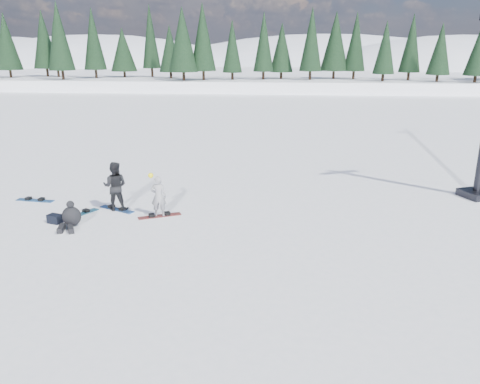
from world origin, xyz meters
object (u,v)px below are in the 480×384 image
(snowboarder_woman, at_px, (158,196))
(snowboarder_man, at_px, (115,186))
(gear_bag, at_px, (55,219))
(snowboard_loose_c, at_px, (35,200))
(seated_rider, at_px, (71,217))
(snowboard_loose_a, at_px, (80,214))

(snowboarder_woman, distance_m, snowboarder_man, 1.83)
(gear_bag, bearing_deg, snowboard_loose_c, 130.77)
(seated_rider, bearing_deg, gear_bag, 137.94)
(seated_rider, bearing_deg, snowboard_loose_a, 79.46)
(seated_rider, xyz_separation_m, snowboard_loose_c, (-2.63, 2.49, -0.32))
(snowboarder_woman, xyz_separation_m, seated_rider, (-2.64, -1.24, -0.41))
(seated_rider, bearing_deg, snowboard_loose_c, 114.57)
(seated_rider, relative_size, snowboard_loose_c, 0.76)
(snowboard_loose_a, bearing_deg, gear_bag, 179.55)
(snowboarder_man, height_order, seated_rider, snowboarder_man)
(seated_rider, relative_size, snowboard_loose_a, 0.76)
(snowboarder_woman, bearing_deg, gear_bag, 9.80)
(gear_bag, xyz_separation_m, snowboard_loose_a, (0.47, 0.86, -0.14))
(gear_bag, bearing_deg, seated_rider, -20.12)
(snowboarder_man, xyz_separation_m, seated_rider, (-0.90, -1.79, -0.56))
(gear_bag, distance_m, snowboard_loose_c, 2.96)
(snowboarder_man, bearing_deg, seated_rider, 59.10)
(snowboarder_man, height_order, gear_bag, snowboarder_man)
(snowboard_loose_c, relative_size, snowboard_loose_a, 1.00)
(gear_bag, height_order, snowboard_loose_a, gear_bag)
(gear_bag, xyz_separation_m, snowboard_loose_c, (-1.93, 2.24, -0.14))
(seated_rider, distance_m, snowboard_loose_c, 3.64)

